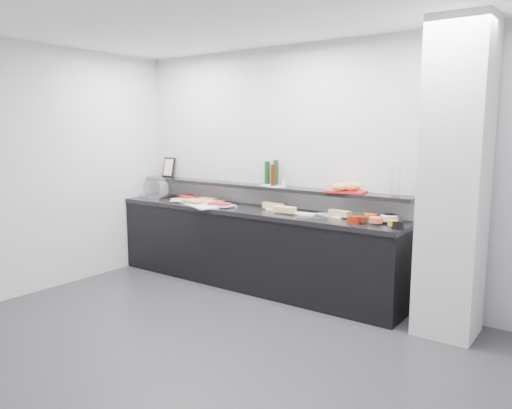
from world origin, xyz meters
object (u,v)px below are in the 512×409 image
Objects in this scene: bread_tray at (346,191)px; carafe at (396,181)px; sandwich_plate_mid at (302,214)px; framed_print at (169,167)px; cloche_base at (157,195)px; condiment_tray at (273,186)px.

carafe is at bearing -11.70° from bread_tray.
sandwich_plate_mid is 0.52m from bread_tray.
sandwich_plate_mid is 1.17× the size of framed_print.
framed_print is at bearing 95.83° from cloche_base.
framed_print reaches higher than condiment_tray.
bread_tray reaches higher than sandwich_plate_mid.
sandwich_plate_mid is 1.02× the size of carafe.
sandwich_plate_mid is at bearing 3.59° from condiment_tray.
cloche_base reaches higher than sandwich_plate_mid.
sandwich_plate_mid is 1.11× the size of condiment_tray.
condiment_tray is at bearing 5.60° from framed_print.
cloche_base is 1.78m from condiment_tray.
carafe is (0.53, -0.02, 0.14)m from bread_tray.
cloche_base is at bearing -177.98° from carafe.
cloche_base is at bearing 173.69° from bread_tray.
carafe is at bearing 6.65° from framed_print.
cloche_base is at bearing 175.61° from sandwich_plate_mid.
framed_print is 0.87× the size of carafe.
condiment_tray is at bearing 171.02° from bread_tray.
sandwich_plate_mid is at bearing -168.36° from bread_tray.
carafe reaches higher than condiment_tray.
sandwich_plate_mid is (2.24, -0.03, -0.01)m from cloche_base.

